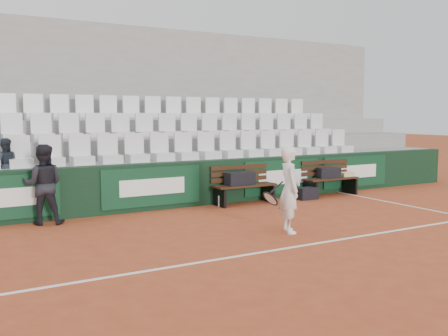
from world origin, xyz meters
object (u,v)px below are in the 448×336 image
Objects in this scene: sports_bag_ground at (307,193)px; tennis_player at (289,189)px; sports_bag_left at (240,179)px; water_bottle_far at (306,194)px; bench_right at (331,187)px; water_bottle_near at (220,201)px; sports_bag_right at (329,173)px; spectator_c at (4,142)px; ball_kid at (43,184)px; bench_left at (245,194)px.

sports_bag_ground is 3.54m from tennis_player.
sports_bag_left is 2.89× the size of water_bottle_far.
sports_bag_ground is (-0.91, -0.19, -0.08)m from bench_right.
water_bottle_near is at bearing 87.47° from tennis_player.
sports_bag_ground is at bearing -4.81° from water_bottle_near.
sports_bag_right is 0.97m from water_bottle_far.
sports_bag_ground is 0.46× the size of spectator_c.
sports_bag_right is at bearing -163.52° from ball_kid.
tennis_player is 5.56m from spectator_c.
bench_right is at bearing -0.15° from water_bottle_near.
bench_left is 1.00× the size of ball_kid.
water_bottle_near is at bearing -163.95° from ball_kid.
sports_bag_ground is 0.31× the size of tennis_player.
ball_kid reaches higher than water_bottle_near.
spectator_c reaches higher than ball_kid.
spectator_c is (-7.46, 0.96, 1.29)m from bench_right.
bench_left is 1.45× the size of spectator_c.
bench_left is at bearing -6.85° from sports_bag_left.
water_bottle_far is (-0.90, -0.15, -0.11)m from bench_right.
water_bottle_near is (-0.54, -0.02, -0.47)m from sports_bag_left.
bench_left is 2.52m from sports_bag_right.
tennis_player reaches higher than water_bottle_near.
tennis_player is at bearing -92.53° from water_bottle_near.
sports_bag_right reaches higher than sports_bag_ground.
bench_left is 2.55m from bench_right.
water_bottle_far is 0.16× the size of tennis_player.
spectator_c is (-4.13, 3.65, 0.77)m from tennis_player.
sports_bag_left is (-2.68, 0.03, 0.37)m from bench_right.
sports_bag_left is at bearing -163.55° from ball_kid.
ball_kid reaches higher than sports_bag_left.
sports_bag_left is 1.85m from water_bottle_far.
sports_bag_right is 0.54× the size of spectator_c.
water_bottle_near is 1.07× the size of water_bottle_far.
tennis_player is at bearing -106.07° from bench_left.
water_bottle_far is 0.23× the size of spectator_c.
bench_left is at bearing 174.24° from water_bottle_far.
bench_right is at bearing -8.23° from sports_bag_right.
tennis_player is 4.52m from ball_kid.
sports_bag_ground is 2.02× the size of water_bottle_far.
sports_bag_ground reaches higher than water_bottle_near.
sports_bag_ground is at bearing -6.93° from sports_bag_left.
spectator_c is (-7.40, 0.95, 0.94)m from sports_bag_right.
ball_kid is (-3.70, 0.06, 0.62)m from water_bottle_near.
sports_bag_ground is 1.88× the size of water_bottle_near.
sports_bag_ground is at bearing -167.07° from sports_bag_right.
bench_right is 6.93m from ball_kid.
ball_kid is (-4.36, 0.05, 0.52)m from bench_left.
sports_bag_right is at bearing 171.77° from bench_right.
bench_left is 6.38× the size of water_bottle_far.
water_bottle_near reaches higher than water_bottle_far.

